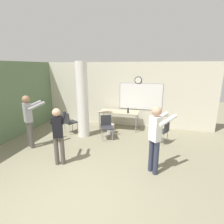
# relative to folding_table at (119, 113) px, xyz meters

# --- Properties ---
(ground_plane) EXTENTS (24.00, 24.00, 0.00)m
(ground_plane) POSITION_rel_folding_table_xyz_m (-0.10, -4.47, -0.72)
(ground_plane) COLOR gray
(wall_left_accent) EXTENTS (0.12, 7.00, 2.80)m
(wall_left_accent) POSITION_rel_folding_table_xyz_m (-3.60, -1.97, 0.68)
(wall_left_accent) COLOR #5B7551
(wall_left_accent) RESTS_ON ground_plane
(wall_back) EXTENTS (8.00, 0.15, 2.80)m
(wall_back) POSITION_rel_folding_table_xyz_m (-0.08, 0.59, 0.68)
(wall_back) COLOR beige
(wall_back) RESTS_ON ground_plane
(support_pillar) EXTENTS (0.42, 0.42, 2.80)m
(support_pillar) POSITION_rel_folding_table_xyz_m (-1.14, -1.13, 0.68)
(support_pillar) COLOR white
(support_pillar) RESTS_ON ground_plane
(folding_table) EXTENTS (1.67, 0.71, 0.77)m
(folding_table) POSITION_rel_folding_table_xyz_m (0.00, 0.00, 0.00)
(folding_table) COLOR tan
(folding_table) RESTS_ON ground_plane
(bottle_on_table) EXTENTS (0.07, 0.07, 0.23)m
(bottle_on_table) POSITION_rel_folding_table_xyz_m (0.42, -0.17, 0.14)
(bottle_on_table) COLOR black
(bottle_on_table) RESTS_ON folding_table
(waste_bin) EXTENTS (0.29, 0.29, 0.38)m
(waste_bin) POSITION_rel_folding_table_xyz_m (-0.19, -0.63, -0.53)
(waste_bin) COLOR #B2B2B7
(waste_bin) RESTS_ON ground_plane
(chair_table_front) EXTENTS (0.59, 0.59, 0.87)m
(chair_table_front) POSITION_rel_folding_table_xyz_m (-0.21, -1.16, -0.21)
(chair_table_front) COLOR #2D2D33
(chair_table_front) RESTS_ON ground_plane
(chair_near_pillar) EXTENTS (0.60, 0.60, 0.87)m
(chair_near_pillar) POSITION_rel_folding_table_xyz_m (-1.79, -1.04, -0.21)
(chair_near_pillar) COLOR #2D2D33
(chair_near_pillar) RESTS_ON ground_plane
(chair_mid_room) EXTENTS (0.59, 0.59, 0.87)m
(chair_mid_room) POSITION_rel_folding_table_xyz_m (1.79, -1.08, -0.21)
(chair_mid_room) COLOR #2D2D33
(chair_mid_room) RESTS_ON ground_plane
(person_watching_back) EXTENTS (0.61, 0.70, 1.74)m
(person_watching_back) POSITION_rel_folding_table_xyz_m (-2.42, -2.47, 0.31)
(person_watching_back) COLOR #514C47
(person_watching_back) RESTS_ON ground_plane
(person_playing_side) EXTENTS (0.66, 0.67, 1.72)m
(person_playing_side) POSITION_rel_folding_table_xyz_m (1.56, -2.92, 0.30)
(person_playing_side) COLOR #2D3347
(person_playing_side) RESTS_ON ground_plane
(person_playing_front) EXTENTS (0.50, 0.63, 1.58)m
(person_playing_front) POSITION_rel_folding_table_xyz_m (-0.95, -3.17, 0.22)
(person_playing_front) COLOR #514C47
(person_playing_front) RESTS_ON ground_plane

